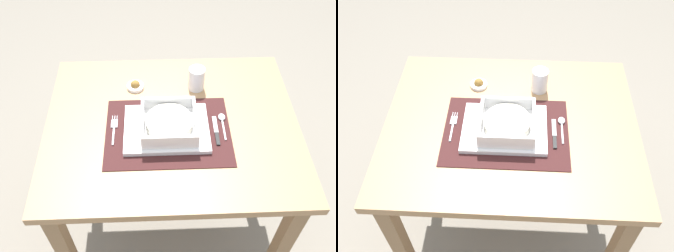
% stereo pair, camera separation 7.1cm
% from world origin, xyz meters
% --- Properties ---
extents(ground_plane, '(6.00, 6.00, 0.00)m').
position_xyz_m(ground_plane, '(0.00, 0.00, 0.00)').
color(ground_plane, gray).
extents(dining_table, '(0.87, 0.70, 0.74)m').
position_xyz_m(dining_table, '(0.00, 0.00, 0.62)').
color(dining_table, '#A37A51').
rests_on(dining_table, ground).
extents(placemat, '(0.42, 0.31, 0.00)m').
position_xyz_m(placemat, '(-0.02, -0.04, 0.75)').
color(placemat, '#381919').
rests_on(placemat, dining_table).
extents(serving_plate, '(0.28, 0.21, 0.02)m').
position_xyz_m(serving_plate, '(-0.02, -0.03, 0.76)').
color(serving_plate, white).
rests_on(serving_plate, placemat).
extents(porridge_bowl, '(0.18, 0.18, 0.06)m').
position_xyz_m(porridge_bowl, '(-0.01, -0.04, 0.79)').
color(porridge_bowl, white).
rests_on(porridge_bowl, serving_plate).
extents(fork, '(0.02, 0.13, 0.00)m').
position_xyz_m(fork, '(-0.20, -0.02, 0.75)').
color(fork, silver).
rests_on(fork, placemat).
extents(spoon, '(0.02, 0.12, 0.01)m').
position_xyz_m(spoon, '(0.17, 0.00, 0.75)').
color(spoon, silver).
rests_on(spoon, placemat).
extents(butter_knife, '(0.01, 0.13, 0.01)m').
position_xyz_m(butter_knife, '(0.15, -0.05, 0.75)').
color(butter_knife, black).
rests_on(butter_knife, placemat).
extents(drinking_glass, '(0.06, 0.06, 0.09)m').
position_xyz_m(drinking_glass, '(0.10, 0.18, 0.79)').
color(drinking_glass, white).
rests_on(drinking_glass, dining_table).
extents(condiment_saucer, '(0.06, 0.06, 0.03)m').
position_xyz_m(condiment_saucer, '(-0.13, 0.19, 0.75)').
color(condiment_saucer, white).
rests_on(condiment_saucer, dining_table).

